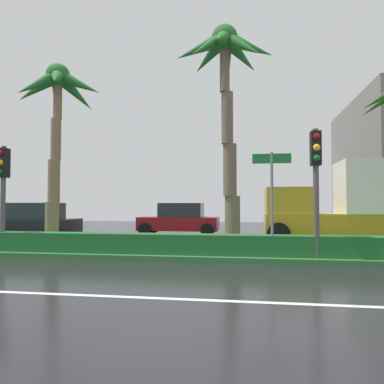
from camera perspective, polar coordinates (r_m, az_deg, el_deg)
The scene contains 12 objects.
ground_plane at distance 13.41m, azimuth 6.11°, elevation -9.21°, with size 90.00×42.00×0.10m, color black.
near_lane_divider_stripe at distance 6.53m, azimuth 3.03°, elevation -16.55°, with size 81.00×0.14×0.01m, color white.
median_strip at distance 12.40m, azimuth 5.88°, elevation -9.22°, with size 85.50×4.00×0.15m, color #2D6B33.
median_hedge at distance 10.97m, azimuth 5.49°, elevation -8.21°, with size 76.50×0.70×0.60m.
palm_tree_mid_left at distance 15.26m, azimuth -20.36°, elevation 12.87°, with size 3.56×3.37×6.91m.
palm_tree_centre_left at distance 13.28m, azimuth 5.27°, elevation 18.24°, with size 3.56×3.45×7.70m.
traffic_signal_median_left at distance 13.44m, azimuth -27.46°, elevation 1.90°, with size 0.28×0.43×3.41m.
traffic_signal_median_right at distance 10.79m, azimuth 18.80°, elevation 3.46°, with size 0.28×0.43×3.62m.
street_name_sign at distance 10.72m, azimuth 12.38°, elevation 0.40°, with size 1.10×0.08×3.00m.
car_in_traffic_leading at distance 18.97m, azimuth -23.60°, elevation -4.27°, with size 4.30×2.02×1.72m.
car_in_traffic_second at distance 19.89m, azimuth -1.96°, elevation -4.31°, with size 4.30×2.02×1.72m.
box_truck_lead at distance 16.64m, azimuth 22.61°, elevation -2.14°, with size 6.40×2.64×3.46m.
Camera 1 is at (0.64, -4.28, 1.65)m, focal length 34.12 mm.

